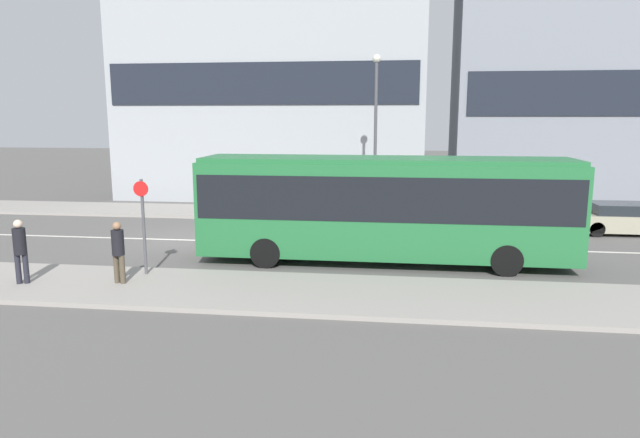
{
  "coord_description": "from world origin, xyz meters",
  "views": [
    {
      "loc": [
        7.95,
        -20.7,
        4.73
      ],
      "look_at": [
        5.51,
        -2.14,
        1.34
      ],
      "focal_mm": 32.0,
      "sensor_mm": 36.0,
      "label": 1
    }
  ],
  "objects_px": {
    "bus_stop_sign": "(143,219)",
    "parked_car_0": "(504,215)",
    "city_bus": "(384,203)",
    "pedestrian_down_pavement": "(118,248)",
    "street_lamp": "(376,121)",
    "pedestrian_near_stop": "(20,247)",
    "parked_car_1": "(624,219)"
  },
  "relations": [
    {
      "from": "city_bus",
      "to": "pedestrian_down_pavement",
      "type": "height_order",
      "value": "city_bus"
    },
    {
      "from": "parked_car_0",
      "to": "parked_car_1",
      "type": "distance_m",
      "value": 4.72
    },
    {
      "from": "city_bus",
      "to": "parked_car_0",
      "type": "bearing_deg",
      "value": 53.75
    },
    {
      "from": "parked_car_0",
      "to": "bus_stop_sign",
      "type": "relative_size",
      "value": 1.46
    },
    {
      "from": "parked_car_0",
      "to": "bus_stop_sign",
      "type": "bearing_deg",
      "value": -143.44
    },
    {
      "from": "parked_car_1",
      "to": "street_lamp",
      "type": "relative_size",
      "value": 0.59
    },
    {
      "from": "pedestrian_near_stop",
      "to": "street_lamp",
      "type": "height_order",
      "value": "street_lamp"
    },
    {
      "from": "city_bus",
      "to": "street_lamp",
      "type": "bearing_deg",
      "value": 97.49
    },
    {
      "from": "city_bus",
      "to": "parked_car_1",
      "type": "relative_size",
      "value": 2.77
    },
    {
      "from": "city_bus",
      "to": "pedestrian_near_stop",
      "type": "relative_size",
      "value": 6.6
    },
    {
      "from": "pedestrian_near_stop",
      "to": "pedestrian_down_pavement",
      "type": "xyz_separation_m",
      "value": [
        2.67,
        0.38,
        -0.04
      ]
    },
    {
      "from": "parked_car_1",
      "to": "pedestrian_down_pavement",
      "type": "bearing_deg",
      "value": -150.03
    },
    {
      "from": "parked_car_0",
      "to": "city_bus",
      "type": "bearing_deg",
      "value": -129.3
    },
    {
      "from": "pedestrian_down_pavement",
      "to": "bus_stop_sign",
      "type": "bearing_deg",
      "value": -94.9
    },
    {
      "from": "bus_stop_sign",
      "to": "parked_car_1",
      "type": "bearing_deg",
      "value": 27.85
    },
    {
      "from": "parked_car_1",
      "to": "street_lamp",
      "type": "xyz_separation_m",
      "value": [
        -10.2,
        1.41,
        3.92
      ]
    },
    {
      "from": "parked_car_1",
      "to": "bus_stop_sign",
      "type": "distance_m",
      "value": 18.75
    },
    {
      "from": "city_bus",
      "to": "pedestrian_down_pavement",
      "type": "xyz_separation_m",
      "value": [
        -7.23,
        -3.76,
        -0.85
      ]
    },
    {
      "from": "street_lamp",
      "to": "parked_car_0",
      "type": "bearing_deg",
      "value": -14.17
    },
    {
      "from": "bus_stop_sign",
      "to": "city_bus",
      "type": "bearing_deg",
      "value": 21.87
    },
    {
      "from": "pedestrian_down_pavement",
      "to": "street_lamp",
      "type": "distance_m",
      "value": 13.41
    },
    {
      "from": "street_lamp",
      "to": "pedestrian_near_stop",
      "type": "bearing_deg",
      "value": -129.01
    },
    {
      "from": "bus_stop_sign",
      "to": "parked_car_0",
      "type": "bearing_deg",
      "value": 36.56
    },
    {
      "from": "parked_car_1",
      "to": "pedestrian_down_pavement",
      "type": "relative_size",
      "value": 2.47
    },
    {
      "from": "street_lamp",
      "to": "pedestrian_down_pavement",
      "type": "bearing_deg",
      "value": -120.89
    },
    {
      "from": "parked_car_0",
      "to": "parked_car_1",
      "type": "bearing_deg",
      "value": -0.31
    },
    {
      "from": "pedestrian_near_stop",
      "to": "street_lamp",
      "type": "xyz_separation_m",
      "value": [
        9.33,
        11.52,
        3.36
      ]
    },
    {
      "from": "parked_car_0",
      "to": "pedestrian_down_pavement",
      "type": "xyz_separation_m",
      "value": [
        -12.14,
        -9.75,
        0.48
      ]
    },
    {
      "from": "parked_car_1",
      "to": "bus_stop_sign",
      "type": "height_order",
      "value": "bus_stop_sign"
    },
    {
      "from": "pedestrian_near_stop",
      "to": "parked_car_1",
      "type": "bearing_deg",
      "value": 7.87
    },
    {
      "from": "parked_car_1",
      "to": "bus_stop_sign",
      "type": "xyz_separation_m",
      "value": [
        -16.55,
        -8.74,
        1.16
      ]
    },
    {
      "from": "pedestrian_near_stop",
      "to": "pedestrian_down_pavement",
      "type": "distance_m",
      "value": 2.7
    }
  ]
}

